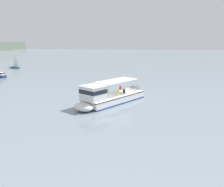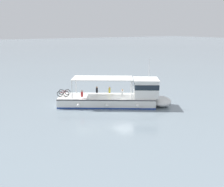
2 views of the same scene
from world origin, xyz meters
name	(u,v)px [view 2 (image 2 of 2)]	position (x,y,z in m)	size (l,w,h in m)	color
ground_plane	(126,107)	(0.00, 0.00, 0.00)	(400.00, 400.00, 0.00)	gray
ferry_main	(121,97)	(0.08, -0.94, 1.02)	(12.37, 9.46, 5.32)	white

